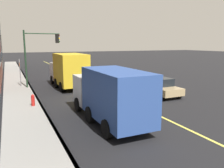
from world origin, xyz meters
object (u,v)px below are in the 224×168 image
street_sign_post (20,71)px  car_red (111,75)px  traffic_light_mast (39,49)px  truck_yellow (69,70)px  fire_hydrant (33,101)px  truck_blue (110,94)px  car_tan (160,87)px

street_sign_post → car_red: bearing=-92.3°
car_red → traffic_light_mast: bearing=95.6°
truck_yellow → traffic_light_mast: 3.46m
truck_yellow → traffic_light_mast: bearing=70.0°
traffic_light_mast → street_sign_post: (1.19, 1.78, -2.12)m
truck_yellow → fire_hydrant: (-6.27, 4.09, -1.29)m
car_red → traffic_light_mast: (-0.80, 8.07, 3.03)m
truck_yellow → fire_hydrant: size_ratio=7.11×
street_sign_post → truck_blue: bearing=-163.4°
traffic_light_mast → truck_yellow: bearing=-110.0°
traffic_light_mast → fire_hydrant: (-7.22, 1.48, -3.33)m
car_tan → car_red: size_ratio=0.84×
traffic_light_mast → street_sign_post: size_ratio=1.96×
truck_blue → car_tan: bearing=-56.9°
car_red → truck_blue: size_ratio=0.67×
truck_yellow → traffic_light_mast: size_ratio=1.20×
car_red → truck_yellow: bearing=107.8°
street_sign_post → fire_hydrant: bearing=-177.9°
street_sign_post → fire_hydrant: street_sign_post is taller
car_red → fire_hydrant: (-8.02, 9.55, -0.30)m
car_red → street_sign_post: (0.40, 9.85, 0.91)m
traffic_light_mast → car_tan: bearing=-132.0°
truck_yellow → traffic_light_mast: traffic_light_mast is taller
car_red → truck_blue: truck_blue is taller
car_red → traffic_light_mast: size_ratio=0.82×
street_sign_post → truck_yellow: bearing=-116.0°
traffic_light_mast → fire_hydrant: traffic_light_mast is taller
car_tan → fire_hydrant: 10.12m
car_red → car_tan: bearing=-176.3°
truck_yellow → fire_hydrant: bearing=146.8°
car_red → traffic_light_mast: traffic_light_mast is taller
car_red → fire_hydrant: car_red is taller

